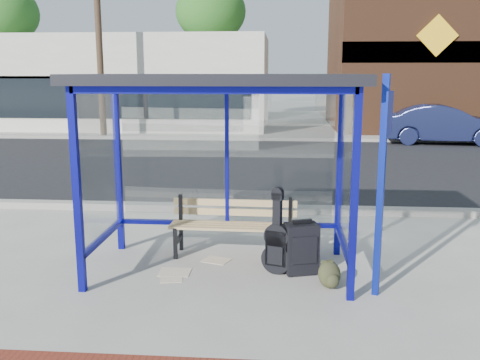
# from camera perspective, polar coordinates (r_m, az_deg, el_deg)

# --- Properties ---
(ground) EXTENTS (120.00, 120.00, 0.00)m
(ground) POSITION_cam_1_polar(r_m,az_deg,el_deg) (6.79, -2.00, -9.64)
(ground) COLOR #B2ADA0
(ground) RESTS_ON ground
(curb_near) EXTENTS (60.00, 0.25, 0.12)m
(curb_near) POSITION_cam_1_polar(r_m,az_deg,el_deg) (9.53, -0.04, -3.05)
(curb_near) COLOR gray
(curb_near) RESTS_ON ground
(street_asphalt) EXTENTS (60.00, 10.00, 0.00)m
(street_asphalt) POSITION_cam_1_polar(r_m,az_deg,el_deg) (14.52, 1.56, 1.74)
(street_asphalt) COLOR black
(street_asphalt) RESTS_ON ground
(curb_far) EXTENTS (60.00, 0.25, 0.12)m
(curb_far) POSITION_cam_1_polar(r_m,az_deg,el_deg) (19.56, 2.33, 4.40)
(curb_far) COLOR gray
(curb_far) RESTS_ON ground
(far_sidewalk) EXTENTS (60.00, 4.00, 0.01)m
(far_sidewalk) POSITION_cam_1_polar(r_m,az_deg,el_deg) (21.45, 2.53, 4.87)
(far_sidewalk) COLOR #B2ADA0
(far_sidewalk) RESTS_ON ground
(bus_shelter) EXTENTS (3.30, 1.80, 2.42)m
(bus_shelter) POSITION_cam_1_polar(r_m,az_deg,el_deg) (6.42, -2.05, 8.12)
(bus_shelter) COLOR #0C0D87
(bus_shelter) RESTS_ON ground
(storefront_white) EXTENTS (18.00, 6.04, 4.00)m
(storefront_white) POSITION_cam_1_polar(r_m,az_deg,el_deg) (26.16, -17.60, 9.91)
(storefront_white) COLOR silver
(storefront_white) RESTS_ON ground
(storefront_brown) EXTENTS (10.00, 7.08, 6.40)m
(storefront_brown) POSITION_cam_1_polar(r_m,az_deg,el_deg) (25.85, 21.35, 12.33)
(storefront_brown) COLOR #59331E
(storefront_brown) RESTS_ON ground
(tree_left) EXTENTS (3.60, 3.60, 7.03)m
(tree_left) POSITION_cam_1_polar(r_m,az_deg,el_deg) (32.04, -23.85, 15.86)
(tree_left) COLOR #4C3826
(tree_left) RESTS_ON ground
(tree_mid) EXTENTS (3.60, 3.60, 7.03)m
(tree_mid) POSITION_cam_1_polar(r_m,az_deg,el_deg) (28.70, -3.14, 17.41)
(tree_mid) COLOR #4C3826
(tree_mid) RESTS_ON ground
(utility_pole_west) EXTENTS (1.60, 0.24, 8.00)m
(utility_pole_west) POSITION_cam_1_polar(r_m,az_deg,el_deg) (20.88, -14.88, 15.62)
(utility_pole_west) COLOR #4C3826
(utility_pole_west) RESTS_ON ground
(bench) EXTENTS (1.70, 0.46, 0.80)m
(bench) POSITION_cam_1_polar(r_m,az_deg,el_deg) (7.21, -0.67, -4.57)
(bench) COLOR black
(bench) RESTS_ON ground
(guitar_bag) EXTENTS (0.39, 0.22, 1.02)m
(guitar_bag) POSITION_cam_1_polar(r_m,az_deg,el_deg) (6.60, 3.96, -6.84)
(guitar_bag) COLOR black
(guitar_bag) RESTS_ON ground
(suitcase) EXTENTS (0.45, 0.35, 0.69)m
(suitcase) POSITION_cam_1_polar(r_m,az_deg,el_deg) (6.64, 6.56, -7.29)
(suitcase) COLOR black
(suitcase) RESTS_ON ground
(backpack) EXTENTS (0.32, 0.30, 0.32)m
(backpack) POSITION_cam_1_polar(r_m,az_deg,el_deg) (6.31, 9.56, -9.99)
(backpack) COLOR #2E2F1A
(backpack) RESTS_ON ground
(sign_post) EXTENTS (0.15, 0.29, 2.43)m
(sign_post) POSITION_cam_1_polar(r_m,az_deg,el_deg) (5.91, 14.94, 0.55)
(sign_post) COLOR #0D1E94
(sign_post) RESTS_ON ground
(newspaper_a) EXTENTS (0.32, 0.38, 0.01)m
(newspaper_a) POSITION_cam_1_polar(r_m,az_deg,el_deg) (6.62, -7.32, -10.29)
(newspaper_a) COLOR white
(newspaper_a) RESTS_ON ground
(newspaper_b) EXTENTS (0.39, 0.31, 0.01)m
(newspaper_b) POSITION_cam_1_polar(r_m,az_deg,el_deg) (6.78, -6.97, -9.73)
(newspaper_b) COLOR white
(newspaper_b) RESTS_ON ground
(newspaper_c) EXTENTS (0.41, 0.37, 0.01)m
(newspaper_c) POSITION_cam_1_polar(r_m,az_deg,el_deg) (7.14, -2.56, -8.55)
(newspaper_c) COLOR white
(newspaper_c) RESTS_ON ground
(parked_car) EXTENTS (4.21, 1.85, 1.34)m
(parked_car) POSITION_cam_1_polar(r_m,az_deg,el_deg) (19.83, 20.93, 5.54)
(parked_car) COLOR #191F46
(parked_car) RESTS_ON ground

